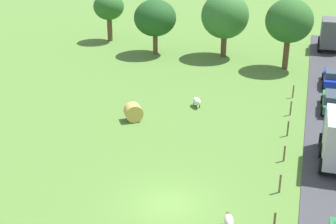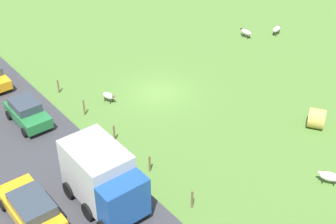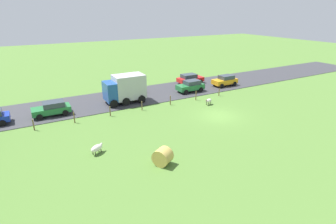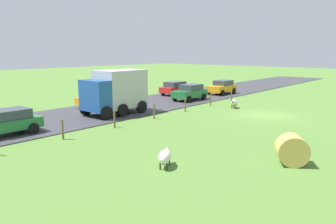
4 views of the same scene
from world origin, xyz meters
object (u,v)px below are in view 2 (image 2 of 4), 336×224
object	(u,v)px
hay_bale_0	(317,118)
sheep_3	(277,29)
truck_0	(103,178)
car_5	(27,112)
sheep_2	(109,96)
sheep_1	(246,32)
sheep_0	(329,176)
car_1	(31,207)

from	to	relation	value
hay_bale_0	sheep_3	bearing A→B (deg)	-129.37
truck_0	car_5	xyz separation A→B (m)	(-0.06, -9.70, -1.00)
truck_0	car_5	world-z (taller)	truck_0
sheep_2	sheep_3	world-z (taller)	sheep_3
sheep_3	car_5	xyz separation A→B (m)	(24.14, -0.92, 0.34)
sheep_2	hay_bale_0	bearing A→B (deg)	129.19
hay_bale_0	sheep_1	bearing A→B (deg)	-117.59
sheep_0	sheep_1	xyz separation A→B (m)	(-10.65, -16.62, 0.04)
sheep_0	sheep_3	xyz separation A→B (m)	(-13.35, -15.29, 0.06)
sheep_1	truck_0	world-z (taller)	truck_0
hay_bale_0	car_1	size ratio (longest dim) A/B	0.29
car_5	hay_bale_0	bearing A→B (deg)	140.22
sheep_3	sheep_0	bearing A→B (deg)	48.88
hay_bale_0	truck_0	xyz separation A→B (m)	(14.85, -2.62, 1.22)
sheep_3	hay_bale_0	world-z (taller)	hay_bale_0
truck_0	sheep_2	bearing A→B (deg)	-123.71
car_1	car_5	distance (m)	9.06
hay_bale_0	car_1	bearing A→B (deg)	-12.25
hay_bale_0	car_5	world-z (taller)	car_5
sheep_1	sheep_3	distance (m)	3.01
sheep_0	truck_0	size ratio (longest dim) A/B	0.25
sheep_2	truck_0	size ratio (longest dim) A/B	0.23
sheep_3	truck_0	xyz separation A→B (m)	(24.20, 8.78, 1.34)
sheep_1	truck_0	xyz separation A→B (m)	(21.50, 10.11, 1.35)
sheep_3	truck_0	bearing A→B (deg)	19.93
sheep_0	hay_bale_0	bearing A→B (deg)	-135.74
sheep_1	sheep_3	world-z (taller)	sheep_3
sheep_1	hay_bale_0	bearing A→B (deg)	62.41
sheep_2	sheep_0	bearing A→B (deg)	108.75
sheep_3	hay_bale_0	xyz separation A→B (m)	(9.35, 11.39, 0.12)
sheep_3	car_1	world-z (taller)	car_1
truck_0	car_1	world-z (taller)	truck_0
sheep_1	hay_bale_0	size ratio (longest dim) A/B	0.98
sheep_0	sheep_1	distance (m)	19.74
truck_0	car_1	distance (m)	3.92
sheep_1	car_5	xyz separation A→B (m)	(21.44, 0.41, 0.35)
sheep_2	car_5	distance (m)	5.78
sheep_0	truck_0	xyz separation A→B (m)	(10.85, -6.52, 1.39)
sheep_0	hay_bale_0	world-z (taller)	hay_bale_0
car_1	sheep_1	bearing A→B (deg)	-160.77
sheep_2	car_5	size ratio (longest dim) A/B	0.29
sheep_0	sheep_3	size ratio (longest dim) A/B	0.94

